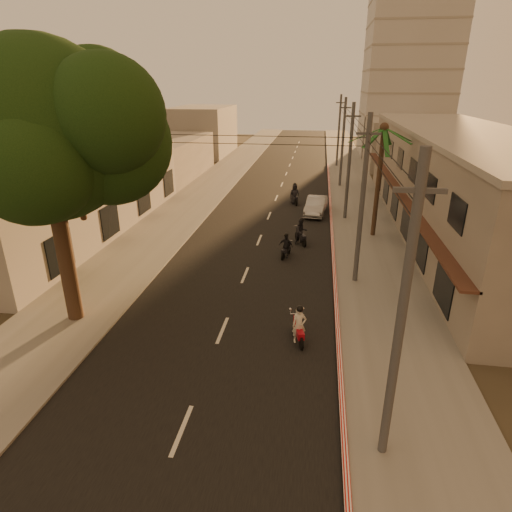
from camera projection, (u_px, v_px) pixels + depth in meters
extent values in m
plane|color=#383023|center=(212.00, 357.00, 17.31)|extent=(160.00, 160.00, 0.00)
cube|color=black|center=(269.00, 216.00, 35.64)|extent=(10.00, 140.00, 0.02)
cube|color=slate|center=(361.00, 219.00, 34.62)|extent=(5.00, 140.00, 0.12)
cube|color=slate|center=(182.00, 212.00, 36.63)|extent=(5.00, 140.00, 0.12)
cube|color=#B51A13|center=(332.00, 238.00, 30.34)|extent=(0.20, 60.00, 0.20)
cube|color=gray|center=(460.00, 185.00, 30.63)|extent=(8.00, 34.00, 7.00)
cube|color=gray|center=(470.00, 132.00, 29.25)|extent=(8.20, 34.20, 0.30)
cube|color=#48281C|center=(398.00, 189.00, 31.35)|extent=(0.80, 34.00, 0.12)
cube|color=gray|center=(69.00, 198.00, 31.08)|extent=(8.00, 24.00, 5.00)
cube|color=gray|center=(63.00, 162.00, 30.10)|extent=(8.20, 24.20, 0.20)
cube|color=#B7B5B2|center=(410.00, 55.00, 61.26)|extent=(12.00, 12.00, 28.00)
cylinder|color=black|center=(66.00, 260.00, 18.95)|extent=(0.70, 0.70, 6.00)
cylinder|color=black|center=(77.00, 192.00, 18.08)|extent=(1.22, 2.17, 3.04)
cylinder|color=black|center=(36.00, 190.00, 17.55)|extent=(1.31, 1.49, 2.73)
sphere|color=black|center=(43.00, 132.00, 16.88)|extent=(7.20, 7.20, 7.20)
sphere|color=black|center=(109.00, 143.00, 17.70)|extent=(5.20, 5.20, 5.20)
sphere|color=black|center=(16.00, 136.00, 17.97)|extent=(4.80, 4.80, 4.80)
sphere|color=black|center=(33.00, 163.00, 15.49)|extent=(4.60, 4.60, 4.60)
sphere|color=black|center=(106.00, 115.00, 15.76)|extent=(4.40, 4.40, 4.40)
sphere|color=black|center=(97.00, 100.00, 18.51)|extent=(4.40, 4.40, 4.40)
cylinder|color=black|center=(378.00, 184.00, 29.48)|extent=(0.32, 0.32, 7.60)
sphere|color=black|center=(384.00, 127.00, 28.05)|extent=(0.60, 0.60, 0.60)
cylinder|color=#38383A|center=(400.00, 323.00, 11.12)|extent=(0.26, 0.26, 9.00)
cube|color=#38383A|center=(420.00, 190.00, 9.80)|extent=(1.20, 0.12, 0.12)
cylinder|color=#38383A|center=(362.00, 203.00, 22.12)|extent=(0.26, 0.26, 9.00)
cube|color=#38383A|center=(369.00, 134.00, 20.81)|extent=(1.20, 0.12, 0.12)
cylinder|color=#38383A|center=(349.00, 163.00, 33.13)|extent=(0.26, 0.26, 9.00)
cube|color=#38383A|center=(353.00, 116.00, 31.81)|extent=(1.20, 0.12, 0.12)
cylinder|color=#38383A|center=(343.00, 143.00, 44.13)|extent=(0.26, 0.26, 9.00)
cube|color=#38383A|center=(345.00, 108.00, 42.82)|extent=(1.20, 0.12, 0.12)
cylinder|color=#38383A|center=(339.00, 131.00, 55.14)|extent=(0.26, 0.26, 9.00)
cube|color=#38383A|center=(341.00, 103.00, 53.82)|extent=(1.20, 0.12, 0.12)
cube|color=gray|center=(398.00, 143.00, 55.57)|extent=(8.00, 14.00, 6.00)
cube|color=gray|center=(164.00, 158.00, 49.53)|extent=(8.00, 14.00, 4.40)
cube|color=gray|center=(203.00, 131.00, 65.55)|extent=(8.00, 14.00, 7.00)
cylinder|color=black|center=(295.00, 328.00, 18.83)|extent=(0.23, 0.56, 0.55)
cylinder|color=black|center=(301.00, 343.00, 17.70)|extent=(0.23, 0.56, 0.55)
cube|color=#A40C1A|center=(299.00, 331.00, 18.10)|extent=(0.54, 1.12, 0.30)
cube|color=#A40C1A|center=(297.00, 322.00, 18.50)|extent=(0.31, 0.17, 0.59)
cylinder|color=silver|center=(296.00, 314.00, 18.48)|extent=(0.53, 0.18, 0.04)
imported|color=beige|center=(299.00, 325.00, 17.99)|extent=(0.80, 0.69, 1.65)
sphere|color=black|center=(300.00, 309.00, 17.70)|extent=(0.30, 0.30, 0.30)
sphere|color=silver|center=(290.00, 309.00, 18.34)|extent=(0.12, 0.12, 0.12)
sphere|color=silver|center=(303.00, 308.00, 18.40)|extent=(0.12, 0.12, 0.12)
cylinder|color=black|center=(297.00, 236.00, 29.99)|extent=(0.34, 0.59, 0.60)
cylinder|color=black|center=(304.00, 243.00, 28.79)|extent=(0.34, 0.59, 0.60)
cube|color=black|center=(301.00, 236.00, 29.21)|extent=(0.75, 1.20, 0.32)
cube|color=black|center=(298.00, 231.00, 29.63)|extent=(0.34, 0.23, 0.64)
cylinder|color=silver|center=(298.00, 226.00, 29.60)|extent=(0.55, 0.28, 0.04)
imported|color=black|center=(301.00, 232.00, 29.09)|extent=(1.38, 1.33, 1.80)
sphere|color=black|center=(302.00, 220.00, 28.77)|extent=(0.32, 0.32, 0.32)
cylinder|color=black|center=(289.00, 250.00, 27.63)|extent=(0.22, 0.52, 0.52)
cylinder|color=black|center=(283.00, 256.00, 26.65)|extent=(0.22, 0.52, 0.52)
cube|color=black|center=(286.00, 250.00, 26.99)|extent=(0.50, 1.05, 0.28)
cube|color=black|center=(288.00, 245.00, 27.33)|extent=(0.29, 0.16, 0.55)
cylinder|color=silver|center=(289.00, 240.00, 27.30)|extent=(0.50, 0.16, 0.04)
imported|color=black|center=(286.00, 246.00, 26.89)|extent=(1.09, 0.81, 1.55)
sphere|color=black|center=(286.00, 235.00, 26.61)|extent=(0.28, 0.28, 0.28)
cylinder|color=black|center=(292.00, 199.00, 39.74)|extent=(0.30, 0.62, 0.61)
cylinder|color=black|center=(296.00, 202.00, 38.49)|extent=(0.30, 0.62, 0.61)
cube|color=black|center=(294.00, 198.00, 38.93)|extent=(0.67, 1.24, 0.33)
cube|color=black|center=(293.00, 194.00, 39.36)|extent=(0.35, 0.21, 0.66)
cylinder|color=silver|center=(293.00, 190.00, 39.34)|extent=(0.59, 0.23, 0.04)
imported|color=black|center=(295.00, 194.00, 38.81)|extent=(1.25, 1.12, 1.84)
sphere|color=black|center=(295.00, 185.00, 38.48)|extent=(0.33, 0.33, 0.33)
imported|color=#A0A2A8|center=(316.00, 206.00, 35.86)|extent=(2.46, 4.72, 1.45)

